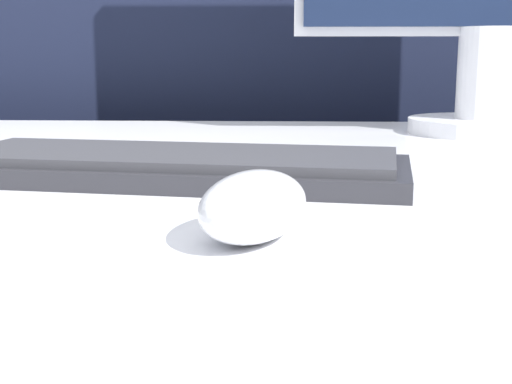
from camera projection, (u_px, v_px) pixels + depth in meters
partition_panel at (250, 242)px, 1.31m from camera, size 5.00×0.03×1.02m
computer_mouse_near at (254, 206)px, 0.41m from camera, size 0.08×0.11×0.04m
keyboard at (175, 166)px, 0.61m from camera, size 0.42×0.21×0.02m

